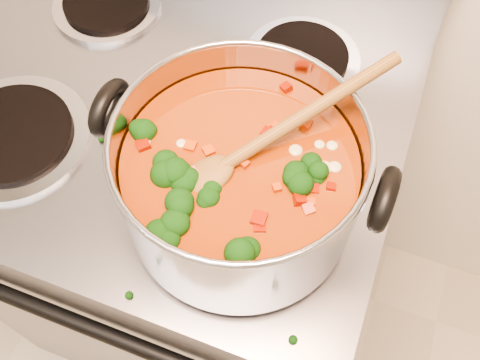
# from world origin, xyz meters

# --- Properties ---
(electric_range) EXTENTS (0.75, 0.68, 1.08)m
(electric_range) POSITION_xyz_m (0.06, 1.16, 0.47)
(electric_range) COLOR gray
(electric_range) RESTS_ON ground
(stockpot) EXTENTS (0.35, 0.30, 0.18)m
(stockpot) POSITION_xyz_m (0.24, 1.01, 1.01)
(stockpot) COLOR #A4A4AC
(stockpot) RESTS_ON electric_range
(wooden_spoon) EXTENTS (0.21, 0.24, 0.09)m
(wooden_spoon) POSITION_xyz_m (0.25, 1.03, 1.07)
(wooden_spoon) COLOR brown
(wooden_spoon) RESTS_ON stockpot
(cooktop_crumbs) EXTENTS (0.38, 0.14, 0.01)m
(cooktop_crumbs) POSITION_xyz_m (0.26, 0.90, 0.92)
(cooktop_crumbs) COLOR black
(cooktop_crumbs) RESTS_ON electric_range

